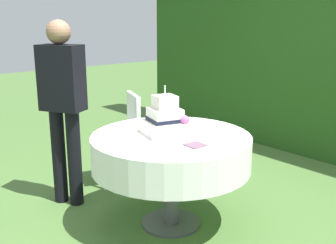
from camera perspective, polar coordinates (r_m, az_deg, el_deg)
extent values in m
plane|color=#476B33|center=(3.40, 0.41, -13.96)|extent=(20.00, 20.00, 0.00)
cylinder|color=#4C4C51|center=(3.40, 0.41, -13.81)|extent=(0.47, 0.47, 0.02)
cylinder|color=#4C4C51|center=(3.25, 0.42, -8.42)|extent=(0.13, 0.13, 0.71)
cylinder|color=brown|center=(3.12, 0.43, -2.16)|extent=(1.20, 1.20, 0.03)
cylinder|color=white|center=(3.16, 0.43, -4.12)|extent=(1.23, 1.23, 0.26)
cube|color=white|center=(3.14, -0.43, -0.80)|extent=(0.39, 0.39, 0.10)
cube|color=white|center=(3.11, -0.43, 0.99)|extent=(0.28, 0.28, 0.10)
cube|color=black|center=(3.12, -0.43, 0.41)|extent=(0.29, 0.29, 0.03)
cube|color=white|center=(3.09, -0.43, 2.80)|extent=(0.20, 0.20, 0.10)
sphere|color=#C6599E|center=(3.07, 2.33, 0.29)|extent=(0.07, 0.07, 0.07)
cylinder|color=silver|center=(3.07, -0.44, 4.43)|extent=(0.01, 0.01, 0.08)
cylinder|color=white|center=(3.03, -5.86, -2.31)|extent=(0.12, 0.12, 0.01)
cylinder|color=white|center=(3.48, 3.38, -0.03)|extent=(0.13, 0.13, 0.01)
cylinder|color=white|center=(2.69, 3.38, -4.46)|extent=(0.12, 0.12, 0.01)
cube|color=#6B4C60|center=(2.87, 3.81, -3.23)|extent=(0.13, 0.13, 0.01)
cylinder|color=white|center=(4.27, -9.66, -4.82)|extent=(0.03, 0.03, 0.45)
cylinder|color=white|center=(3.97, -8.89, -6.28)|extent=(0.03, 0.03, 0.45)
cylinder|color=white|center=(4.33, -5.47, -4.41)|extent=(0.03, 0.03, 0.45)
cylinder|color=white|center=(4.03, -4.39, -5.81)|extent=(0.03, 0.03, 0.45)
cube|color=white|center=(4.07, -7.21, -2.06)|extent=(0.52, 0.52, 0.04)
cube|color=white|center=(4.05, -4.82, 1.15)|extent=(0.39, 0.19, 0.40)
cylinder|color=black|center=(3.75, -14.97, -4.63)|extent=(0.12, 0.12, 0.85)
cylinder|color=black|center=(3.66, -12.91, -4.96)|extent=(0.12, 0.12, 0.85)
cube|color=black|center=(3.54, -14.64, 5.97)|extent=(0.41, 0.35, 0.55)
sphere|color=#8C664C|center=(3.51, -15.03, 12.03)|extent=(0.20, 0.20, 0.20)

